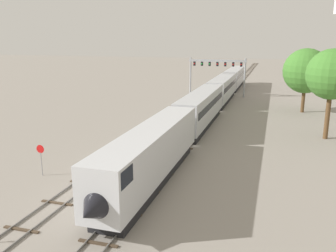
% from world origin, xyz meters
% --- Properties ---
extents(ground_plane, '(400.00, 400.00, 0.00)m').
position_xyz_m(ground_plane, '(0.00, 0.00, 0.00)').
color(ground_plane, gray).
extents(track_main, '(2.60, 200.00, 0.16)m').
position_xyz_m(track_main, '(2.00, 60.00, 0.07)').
color(track_main, slate).
rests_on(track_main, ground).
extents(track_near, '(2.60, 160.00, 0.16)m').
position_xyz_m(track_near, '(-3.50, 40.00, 0.07)').
color(track_near, slate).
rests_on(track_near, ground).
extents(passenger_train, '(3.04, 83.70, 4.80)m').
position_xyz_m(passenger_train, '(2.00, 35.44, 2.60)').
color(passenger_train, silver).
rests_on(passenger_train, ground).
extents(signal_gantry, '(12.10, 0.49, 8.08)m').
position_xyz_m(signal_gantry, '(-0.25, 52.17, 5.99)').
color(signal_gantry, '#999BA0').
rests_on(signal_gantry, ground).
extents(stop_sign, '(0.76, 0.08, 2.88)m').
position_xyz_m(stop_sign, '(-8.00, 2.52, 1.87)').
color(stop_sign, gray).
rests_on(stop_sign, ground).
extents(trackside_tree_left, '(6.03, 6.03, 10.92)m').
position_xyz_m(trackside_tree_left, '(17.97, 23.02, 7.87)').
color(trackside_tree_left, brown).
rests_on(trackside_tree_left, ground).
extents(trackside_tree_mid, '(7.29, 7.29, 10.51)m').
position_xyz_m(trackside_tree_mid, '(16.26, 39.37, 6.85)').
color(trackside_tree_mid, brown).
rests_on(trackside_tree_mid, ground).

